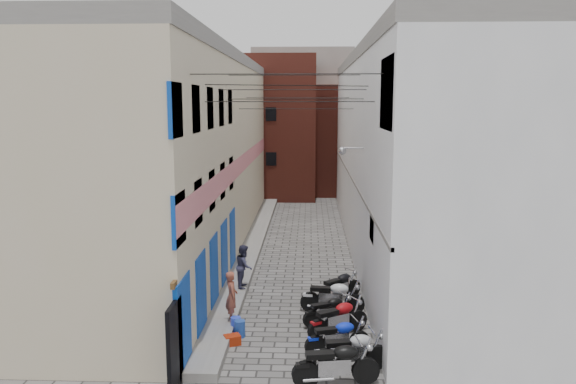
# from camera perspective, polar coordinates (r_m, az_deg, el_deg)

# --- Properties ---
(plinth) EXTENTS (0.90, 26.00, 0.25)m
(plinth) POSITION_cam_1_polar(r_m,az_deg,el_deg) (26.66, -3.58, -5.37)
(plinth) COLOR slate
(plinth) RESTS_ON ground
(building_left) EXTENTS (5.10, 27.00, 9.00)m
(building_left) POSITION_cam_1_polar(r_m,az_deg,el_deg) (26.33, -10.06, 3.99)
(building_left) COLOR beige
(building_left) RESTS_ON ground
(building_right) EXTENTS (5.94, 26.00, 9.00)m
(building_right) POSITION_cam_1_polar(r_m,az_deg,el_deg) (26.14, 11.91, 3.91)
(building_right) COLOR silver
(building_right) RESTS_ON ground
(building_far_brick_left) EXTENTS (6.00, 6.00, 10.00)m
(building_far_brick_left) POSITION_cam_1_polar(r_m,az_deg,el_deg) (40.80, -1.44, 6.60)
(building_far_brick_left) COLOR maroon
(building_far_brick_left) RESTS_ON ground
(building_far_brick_right) EXTENTS (5.00, 6.00, 8.00)m
(building_far_brick_right) POSITION_cam_1_polar(r_m,az_deg,el_deg) (42.83, 5.46, 5.34)
(building_far_brick_right) COLOR maroon
(building_far_brick_right) RESTS_ON ground
(building_far_concrete) EXTENTS (8.00, 5.00, 11.00)m
(building_far_concrete) POSITION_cam_1_polar(r_m,az_deg,el_deg) (46.70, 1.50, 7.53)
(building_far_concrete) COLOR slate
(building_far_concrete) RESTS_ON ground
(far_shopfront) EXTENTS (2.00, 0.30, 2.40)m
(far_shopfront) POSITION_cam_1_polar(r_m,az_deg,el_deg) (38.29, 1.30, 0.72)
(far_shopfront) COLOR black
(far_shopfront) RESTS_ON ground
(overhead_wires) EXTENTS (5.80, 13.02, 1.32)m
(overhead_wires) POSITION_cam_1_polar(r_m,az_deg,el_deg) (20.33, 0.51, 10.07)
(overhead_wires) COLOR black
(overhead_wires) RESTS_ON ground
(motorcycle_a) EXTENTS (2.24, 1.02, 1.25)m
(motorcycle_a) POSITION_cam_1_polar(r_m,az_deg,el_deg) (14.12, 4.90, -16.79)
(motorcycle_a) COLOR black
(motorcycle_a) RESTS_ON ground
(motorcycle_b) EXTENTS (2.10, 1.01, 1.17)m
(motorcycle_b) POSITION_cam_1_polar(r_m,az_deg,el_deg) (14.89, 6.55, -15.57)
(motorcycle_b) COLOR #AAAAAF
(motorcycle_b) RESTS_ON ground
(motorcycle_c) EXTENTS (1.94, 1.09, 1.07)m
(motorcycle_c) POSITION_cam_1_polar(r_m,az_deg,el_deg) (15.77, 5.08, -14.27)
(motorcycle_c) COLOR #0D27CC
(motorcycle_c) RESTS_ON ground
(motorcycle_d) EXTENTS (2.07, 1.64, 1.18)m
(motorcycle_d) POSITION_cam_1_polar(r_m,az_deg,el_deg) (16.85, 5.11, -12.49)
(motorcycle_d) COLOR #9A0B0F
(motorcycle_d) RESTS_ON ground
(motorcycle_e) EXTENTS (1.83, 1.25, 1.02)m
(motorcycle_e) POSITION_cam_1_polar(r_m,az_deg,el_deg) (17.63, 4.24, -11.77)
(motorcycle_e) COLOR black
(motorcycle_e) RESTS_ON ground
(motorcycle_f) EXTENTS (2.15, 0.87, 1.21)m
(motorcycle_f) POSITION_cam_1_polar(r_m,az_deg,el_deg) (18.54, 4.53, -10.38)
(motorcycle_f) COLOR silver
(motorcycle_f) RESTS_ON ground
(motorcycle_g) EXTENTS (1.86, 1.75, 1.12)m
(motorcycle_g) POSITION_cam_1_polar(r_m,az_deg,el_deg) (19.66, 5.29, -9.38)
(motorcycle_g) COLOR black
(motorcycle_g) RESTS_ON ground
(person_a) EXTENTS (0.51, 0.64, 1.53)m
(person_a) POSITION_cam_1_polar(r_m,az_deg,el_deg) (17.24, -5.75, -10.48)
(person_a) COLOR #9B4D38
(person_a) RESTS_ON plinth
(person_b) EXTENTS (0.59, 0.75, 1.54)m
(person_b) POSITION_cam_1_polar(r_m,az_deg,el_deg) (20.19, -4.48, -7.51)
(person_b) COLOR #373752
(person_b) RESTS_ON plinth
(water_jug_near) EXTENTS (0.39, 0.39, 0.49)m
(water_jug_near) POSITION_cam_1_polar(r_m,az_deg,el_deg) (16.91, -4.91, -13.67)
(water_jug_near) COLOR #2149A8
(water_jug_near) RESTS_ON ground
(water_jug_far) EXTENTS (0.40, 0.40, 0.49)m
(water_jug_far) POSITION_cam_1_polar(r_m,az_deg,el_deg) (17.17, -5.32, -13.32)
(water_jug_far) COLOR blue
(water_jug_far) RESTS_ON ground
(red_crate) EXTENTS (0.54, 0.48, 0.28)m
(red_crate) POSITION_cam_1_polar(r_m,az_deg,el_deg) (16.48, -5.69, -14.72)
(red_crate) COLOR #9B250B
(red_crate) RESTS_ON ground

